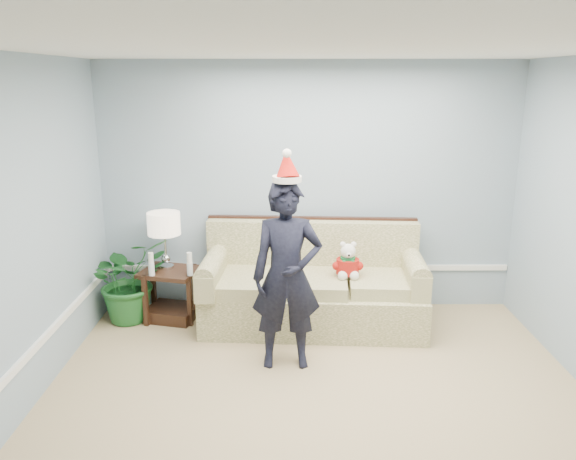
# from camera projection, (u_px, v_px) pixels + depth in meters

# --- Properties ---
(room_shell) EXTENTS (4.54, 5.04, 2.74)m
(room_shell) POSITION_uv_depth(u_px,v_px,m) (324.00, 262.00, 3.67)
(room_shell) COLOR tan
(room_shell) RESTS_ON ground
(wainscot_trim) EXTENTS (4.49, 4.99, 0.06)m
(wainscot_trim) POSITION_uv_depth(u_px,v_px,m) (183.00, 315.00, 5.04)
(wainscot_trim) COLOR white
(wainscot_trim) RESTS_ON room_shell
(sofa) EXTENTS (2.32, 1.11, 1.06)m
(sofa) POSITION_uv_depth(u_px,v_px,m) (313.00, 289.00, 5.89)
(sofa) COLOR #5D6730
(sofa) RESTS_ON room_shell
(side_table) EXTENTS (0.67, 0.60, 0.55)m
(side_table) POSITION_uv_depth(u_px,v_px,m) (171.00, 300.00, 6.01)
(side_table) COLOR #371C14
(side_table) RESTS_ON room_shell
(table_lamp) EXTENTS (0.34, 0.34, 0.61)m
(table_lamp) POSITION_uv_depth(u_px,v_px,m) (164.00, 226.00, 5.86)
(table_lamp) COLOR silver
(table_lamp) RESTS_ON side_table
(candle_pair) EXTENTS (0.46, 0.06, 0.24)m
(candle_pair) POSITION_uv_depth(u_px,v_px,m) (170.00, 265.00, 5.73)
(candle_pair) COLOR silver
(candle_pair) RESTS_ON side_table
(houseplant) EXTENTS (1.07, 1.06, 0.90)m
(houseplant) POSITION_uv_depth(u_px,v_px,m) (129.00, 279.00, 5.94)
(houseplant) COLOR #1D5D25
(houseplant) RESTS_ON room_shell
(man) EXTENTS (0.63, 0.43, 1.68)m
(man) POSITION_uv_depth(u_px,v_px,m) (287.00, 276.00, 4.89)
(man) COLOR black
(man) RESTS_ON room_shell
(santa_hat) EXTENTS (0.30, 0.32, 0.29)m
(santa_hat) POSITION_uv_depth(u_px,v_px,m) (287.00, 167.00, 4.66)
(santa_hat) COLOR silver
(santa_hat) RESTS_ON man
(teddy_bear) EXTENTS (0.23, 0.26, 0.38)m
(teddy_bear) POSITION_uv_depth(u_px,v_px,m) (348.00, 264.00, 5.67)
(teddy_bear) COLOR silver
(teddy_bear) RESTS_ON sofa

